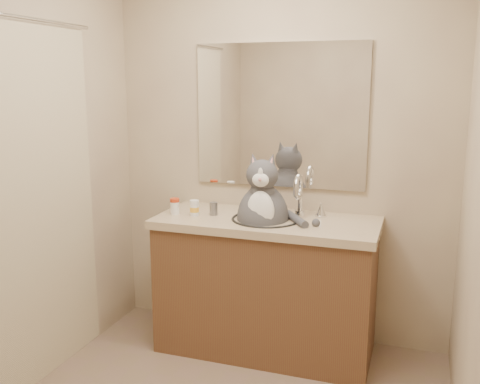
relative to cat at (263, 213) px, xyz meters
name	(u,v)px	position (x,y,z in m)	size (l,w,h in m)	color
room	(205,193)	(0.02, -0.93, 0.31)	(2.22, 2.52, 2.42)	#846B5B
vanity	(266,282)	(0.02, 0.03, -0.45)	(1.34, 0.59, 1.12)	brown
mirror	(280,116)	(0.02, 0.30, 0.56)	(1.10, 0.02, 0.90)	white
shower_curtain	(22,208)	(-1.03, -0.83, 0.14)	(0.02, 1.30, 1.93)	beige
cat	(263,213)	(0.00, 0.00, 0.00)	(0.48, 0.39, 0.62)	#4A4A50
pill_bottle_redcap	(175,206)	(-0.56, -0.04, 0.01)	(0.07, 0.07, 0.10)	white
pill_bottle_orange	(194,208)	(-0.43, -0.04, 0.01)	(0.07, 0.07, 0.10)	white
grey_canister	(214,209)	(-0.32, 0.01, 0.00)	(0.06, 0.06, 0.08)	slate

